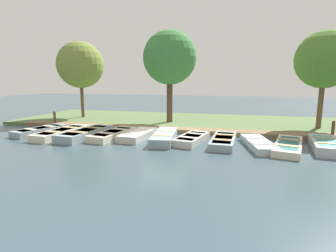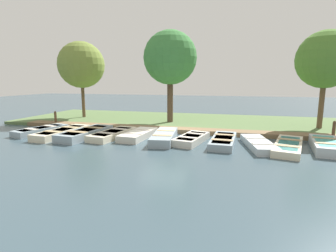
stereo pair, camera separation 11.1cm
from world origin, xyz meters
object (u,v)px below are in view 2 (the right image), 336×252
Objects in this scene: mooring_post_far at (334,130)px; park_tree_far_left at (81,65)px; rowboat_5 at (164,137)px; rowboat_1 at (62,132)px; rowboat_9 at (288,146)px; rowboat_7 at (223,141)px; park_tree_center at (326,60)px; mooring_post_near at (56,118)px; rowboat_3 at (113,134)px; rowboat_6 at (192,139)px; rowboat_10 at (326,145)px; park_tree_left at (170,58)px; rowboat_8 at (259,144)px; rowboat_2 at (86,133)px; rowboat_4 at (138,134)px; rowboat_0 at (41,130)px.

park_tree_far_left is at bearing -100.64° from mooring_post_far.
rowboat_1 is at bearing -94.46° from rowboat_5.
mooring_post_far reaches higher than rowboat_9.
rowboat_1 is 8.75m from rowboat_7.
mooring_post_near is at bearing -81.69° from park_tree_center.
rowboat_3 is 5.93m from mooring_post_near.
rowboat_6 is (0.06, 4.31, 0.00)m from rowboat_3.
rowboat_10 is (-0.05, 4.43, 0.04)m from rowboat_7.
rowboat_3 is at bearing 43.75° from park_tree_far_left.
park_tree_left is (-4.83, 1.95, 4.33)m from rowboat_3.
rowboat_6 is 3.15m from rowboat_8.
rowboat_10 is at bearing -11.56° from park_tree_center.
rowboat_1 is at bearing -42.85° from park_tree_left.
park_tree_far_left is (-5.81, -3.80, 3.98)m from rowboat_2.
mooring_post_far is (-2.16, 9.90, 0.32)m from rowboat_4.
rowboat_10 is (-0.39, 13.18, 0.03)m from rowboat_1.
rowboat_8 is (0.28, 7.45, -0.01)m from rowboat_3.
mooring_post_far reaches higher than rowboat_8.
rowboat_6 is at bearing -79.52° from rowboat_9.
rowboat_0 is at bearing -52.86° from park_tree_left.
rowboat_8 is at bearing 95.85° from rowboat_3.
rowboat_0 is at bearing -87.21° from rowboat_7.
mooring_post_near is at bearing -105.55° from rowboat_3.
rowboat_3 is at bearing -77.47° from rowboat_4.
rowboat_9 is at bearing -72.09° from rowboat_10.
rowboat_6 is at bearing -55.01° from park_tree_center.
rowboat_0 is at bearing -88.89° from rowboat_2.
mooring_post_near is (-2.16, -6.81, 0.32)m from rowboat_4.
rowboat_4 is (-0.55, 2.82, -0.03)m from rowboat_2.
rowboat_2 reaches higher than rowboat_9.
rowboat_0 is at bearing -78.50° from rowboat_6.
rowboat_6 is 0.87× the size of rowboat_7.
rowboat_6 is at bearing 76.01° from mooring_post_near.
park_tree_center is (-4.89, 15.81, 4.04)m from rowboat_0.
rowboat_5 is (-0.24, 4.35, 0.00)m from rowboat_2.
mooring_post_far reaches higher than rowboat_2.
rowboat_0 is at bearing -81.20° from mooring_post_far.
rowboat_1 is at bearing -79.02° from mooring_post_far.
rowboat_10 is (-0.35, 11.73, 0.00)m from rowboat_2.
rowboat_2 is 2.87m from rowboat_4.
rowboat_0 is at bearing -102.89° from rowboat_8.
park_tree_left is (-4.82, -8.34, 4.29)m from rowboat_10.
park_tree_center reaches higher than rowboat_10.
rowboat_10 is 0.53× the size of park_tree_far_left.
park_tree_center is at bearing 98.31° from mooring_post_near.
rowboat_10 is at bearing 83.71° from rowboat_8.
rowboat_8 is at bearing -76.44° from rowboat_10.
rowboat_4 reaches higher than rowboat_6.
rowboat_7 is at bearing 104.13° from rowboat_0.
rowboat_3 is 3.37× the size of mooring_post_near.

